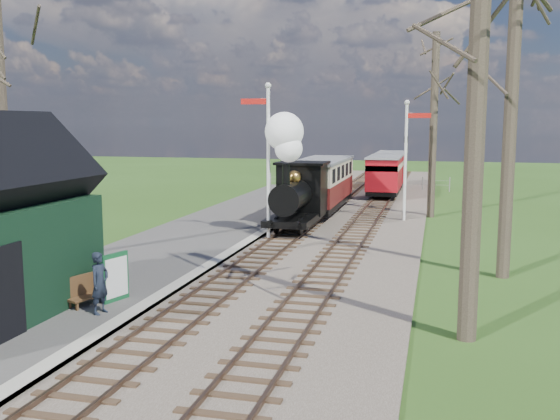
{
  "coord_description": "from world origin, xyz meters",
  "views": [
    {
      "loc": [
        5.76,
        -7.66,
        4.7
      ],
      "look_at": [
        0.38,
        13.61,
        1.6
      ],
      "focal_mm": 40.0,
      "sensor_mm": 36.0,
      "label": 1
    }
  ],
  "objects_px": {
    "person": "(100,283)",
    "sign_board": "(115,277)",
    "red_carriage_a": "(385,175)",
    "semaphore_near": "(267,150)",
    "coach": "(322,182)",
    "locomotive": "(295,181)",
    "bench": "(90,289)",
    "red_carriage_b": "(391,169)",
    "semaphore_far": "(407,151)"
  },
  "relations": [
    {
      "from": "person",
      "to": "sign_board",
      "type": "bearing_deg",
      "value": 19.3
    },
    {
      "from": "red_carriage_a",
      "to": "person",
      "type": "xyz_separation_m",
      "value": [
        -4.47,
        -26.1,
        -0.51
      ]
    },
    {
      "from": "person",
      "to": "semaphore_near",
      "type": "bearing_deg",
      "value": 4.11
    },
    {
      "from": "sign_board",
      "to": "coach",
      "type": "bearing_deg",
      "value": 83.4
    },
    {
      "from": "locomotive",
      "to": "bench",
      "type": "xyz_separation_m",
      "value": [
        -2.55,
        -11.91,
        -1.68
      ]
    },
    {
      "from": "semaphore_near",
      "to": "coach",
      "type": "relative_size",
      "value": 0.79
    },
    {
      "from": "red_carriage_b",
      "to": "locomotive",
      "type": "bearing_deg",
      "value": -97.83
    },
    {
      "from": "locomotive",
      "to": "sign_board",
      "type": "distance_m",
      "value": 11.81
    },
    {
      "from": "red_carriage_a",
      "to": "sign_board",
      "type": "bearing_deg",
      "value": -100.49
    },
    {
      "from": "locomotive",
      "to": "sign_board",
      "type": "relative_size",
      "value": 3.98
    },
    {
      "from": "red_carriage_b",
      "to": "semaphore_far",
      "type": "bearing_deg",
      "value": -83.14
    },
    {
      "from": "locomotive",
      "to": "semaphore_far",
      "type": "bearing_deg",
      "value": 44.09
    },
    {
      "from": "locomotive",
      "to": "bench",
      "type": "bearing_deg",
      "value": -102.09
    },
    {
      "from": "bench",
      "to": "coach",
      "type": "bearing_deg",
      "value": 81.88
    },
    {
      "from": "red_carriage_b",
      "to": "red_carriage_a",
      "type": "bearing_deg",
      "value": -90.0
    },
    {
      "from": "locomotive",
      "to": "sign_board",
      "type": "bearing_deg",
      "value": -99.95
    },
    {
      "from": "red_carriage_a",
      "to": "bench",
      "type": "distance_m",
      "value": 25.95
    },
    {
      "from": "semaphore_far",
      "to": "person",
      "type": "relative_size",
      "value": 3.86
    },
    {
      "from": "locomotive",
      "to": "sign_board",
      "type": "xyz_separation_m",
      "value": [
        -2.03,
        -11.55,
        -1.43
      ]
    },
    {
      "from": "red_carriage_a",
      "to": "red_carriage_b",
      "type": "height_order",
      "value": "same"
    },
    {
      "from": "bench",
      "to": "person",
      "type": "relative_size",
      "value": 0.93
    },
    {
      "from": "locomotive",
      "to": "red_carriage_a",
      "type": "distance_m",
      "value": 13.78
    },
    {
      "from": "semaphore_near",
      "to": "red_carriage_a",
      "type": "height_order",
      "value": "semaphore_near"
    },
    {
      "from": "locomotive",
      "to": "red_carriage_a",
      "type": "height_order",
      "value": "locomotive"
    },
    {
      "from": "coach",
      "to": "red_carriage_b",
      "type": "bearing_deg",
      "value": 78.63
    },
    {
      "from": "red_carriage_b",
      "to": "person",
      "type": "bearing_deg",
      "value": -98.04
    },
    {
      "from": "bench",
      "to": "person",
      "type": "distance_m",
      "value": 1.05
    },
    {
      "from": "semaphore_far",
      "to": "semaphore_near",
      "type": "bearing_deg",
      "value": -130.6
    },
    {
      "from": "semaphore_near",
      "to": "sign_board",
      "type": "distance_m",
      "value": 10.27
    },
    {
      "from": "semaphore_far",
      "to": "sign_board",
      "type": "xyz_separation_m",
      "value": [
        -6.41,
        -15.8,
        -2.54
      ]
    },
    {
      "from": "semaphore_near",
      "to": "sign_board",
      "type": "height_order",
      "value": "semaphore_near"
    },
    {
      "from": "locomotive",
      "to": "bench",
      "type": "distance_m",
      "value": 12.3
    },
    {
      "from": "semaphore_far",
      "to": "coach",
      "type": "bearing_deg",
      "value": 157.4
    },
    {
      "from": "coach",
      "to": "sign_board",
      "type": "relative_size",
      "value": 6.37
    },
    {
      "from": "locomotive",
      "to": "person",
      "type": "distance_m",
      "value": 12.8
    },
    {
      "from": "locomotive",
      "to": "semaphore_near",
      "type": "bearing_deg",
      "value": -113.39
    },
    {
      "from": "semaphore_far",
      "to": "coach",
      "type": "relative_size",
      "value": 0.73
    },
    {
      "from": "red_carriage_b",
      "to": "person",
      "type": "xyz_separation_m",
      "value": [
        -4.47,
        -31.6,
        -0.51
      ]
    },
    {
      "from": "sign_board",
      "to": "bench",
      "type": "xyz_separation_m",
      "value": [
        -0.52,
        -0.36,
        -0.26
      ]
    },
    {
      "from": "coach",
      "to": "red_carriage_a",
      "type": "bearing_deg",
      "value": 70.73
    },
    {
      "from": "semaphore_near",
      "to": "locomotive",
      "type": "xyz_separation_m",
      "value": [
        0.76,
        1.75,
        -1.38
      ]
    },
    {
      "from": "semaphore_far",
      "to": "red_carriage_b",
      "type": "xyz_separation_m",
      "value": [
        -1.77,
        14.76,
        -1.89
      ]
    },
    {
      "from": "red_carriage_a",
      "to": "bench",
      "type": "height_order",
      "value": "red_carriage_a"
    },
    {
      "from": "semaphore_far",
      "to": "sign_board",
      "type": "height_order",
      "value": "semaphore_far"
    },
    {
      "from": "semaphore_far",
      "to": "red_carriage_a",
      "type": "height_order",
      "value": "semaphore_far"
    },
    {
      "from": "red_carriage_b",
      "to": "bench",
      "type": "bearing_deg",
      "value": -99.48
    },
    {
      "from": "coach",
      "to": "bench",
      "type": "bearing_deg",
      "value": -98.12
    },
    {
      "from": "coach",
      "to": "person",
      "type": "height_order",
      "value": "coach"
    },
    {
      "from": "red_carriage_b",
      "to": "semaphore_near",
      "type": "bearing_deg",
      "value": -99.22
    },
    {
      "from": "semaphore_near",
      "to": "person",
      "type": "distance_m",
      "value": 11.22
    }
  ]
}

